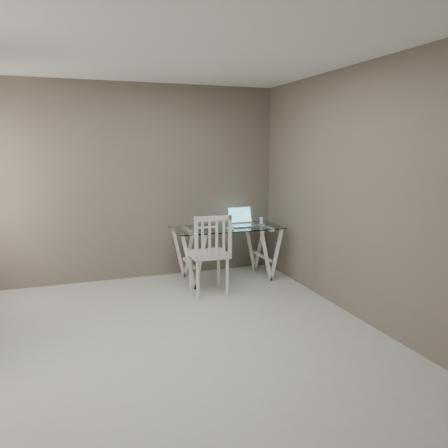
# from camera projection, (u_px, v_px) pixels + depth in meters

# --- Properties ---
(room) EXTENTS (4.50, 4.52, 2.71)m
(room) POSITION_uv_depth(u_px,v_px,m) (167.00, 162.00, 3.89)
(room) COLOR #AFADA8
(room) RESTS_ON ground
(desk) EXTENTS (1.50, 0.70, 0.75)m
(desk) POSITION_uv_depth(u_px,v_px,m) (227.00, 253.00, 6.11)
(desk) COLOR silver
(desk) RESTS_ON ground
(chair) EXTENTS (0.48, 0.48, 1.03)m
(chair) POSITION_uv_depth(u_px,v_px,m) (210.00, 251.00, 5.45)
(chair) COLOR silver
(chair) RESTS_ON ground
(laptop) EXTENTS (0.37, 0.34, 0.25)m
(laptop) POSITION_uv_depth(u_px,v_px,m) (242.00, 221.00, 6.19)
(laptop) COLOR silver
(laptop) RESTS_ON desk
(keyboard) EXTENTS (0.31, 0.13, 0.01)m
(keyboard) POSITION_uv_depth(u_px,v_px,m) (207.00, 228.00, 5.99)
(keyboard) COLOR silver
(keyboard) RESTS_ON desk
(mouse) EXTENTS (0.12, 0.07, 0.04)m
(mouse) POSITION_uv_depth(u_px,v_px,m) (230.00, 228.00, 5.89)
(mouse) COLOR white
(mouse) RESTS_ON desk
(phone_dock) EXTENTS (0.07, 0.07, 0.13)m
(phone_dock) POSITION_uv_depth(u_px,v_px,m) (261.00, 223.00, 6.16)
(phone_dock) COLOR white
(phone_dock) RESTS_ON desk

